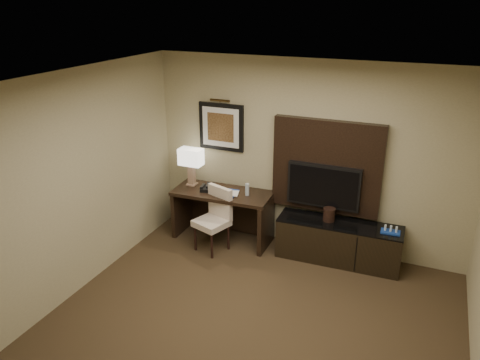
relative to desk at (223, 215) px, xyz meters
The scene contains 18 objects.
floor 2.47m from the desk, 61.97° to the right, with size 4.50×5.00×0.01m, color #342617.
ceiling 3.36m from the desk, 61.97° to the right, with size 4.50×5.00×0.01m, color silver.
wall_back 1.54m from the desk, 17.00° to the left, with size 4.50×0.01×2.70m, color tan.
wall_left 2.60m from the desk, 117.21° to the right, with size 0.01×5.00×2.70m, color tan.
desk is the anchor object (origin of this frame).
credenza 1.74m from the desk, ahead, with size 1.67×0.46×0.58m, color black.
tv_wall_panel 1.72m from the desk, 11.35° to the left, with size 1.50×0.12×1.30m, color black.
tv 1.59m from the desk, ahead, with size 1.00×0.08×0.60m, color black.
artwork 1.31m from the desk, 115.37° to the left, with size 0.70×0.04×0.70m, color black.
picture_light 1.70m from the desk, 118.20° to the left, with size 0.04×0.04×0.30m, color #422F15.
desk_chair 0.37m from the desk, 90.58° to the right, with size 0.42×0.49×0.88m, color beige, non-canonical shape.
table_lamp 0.87m from the desk, behind, with size 0.36×0.20×0.58m, color #A07C64, non-canonical shape.
desk_phone 0.49m from the desk, 166.56° to the right, with size 0.20×0.18×0.10m, color black, non-canonical shape.
blue_folder 0.42m from the desk, 16.36° to the right, with size 0.22×0.30×0.02m, color #173996.
book 0.51m from the desk, 25.16° to the right, with size 0.16×0.02×0.21m, color #B1AC8B.
water_bottle 0.61m from the desk, ahead, with size 0.06×0.06×0.18m, color #A9B9C0.
ice_bucket 1.60m from the desk, ahead, with size 0.16×0.16×0.18m, color black.
minibar_tray 2.40m from the desk, ahead, with size 0.24×0.15×0.09m, color navy, non-canonical shape.
Camera 1 is at (1.56, -3.55, 3.45)m, focal length 35.00 mm.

